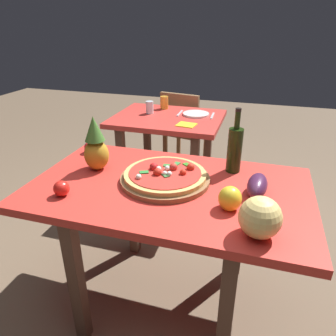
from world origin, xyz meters
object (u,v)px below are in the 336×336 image
at_px(drinking_glass_juice, 164,103).
at_px(knife_utensil, 212,116).
at_px(pineapple_left, 96,146).
at_px(dinner_plate, 196,114).
at_px(pizza, 165,174).
at_px(fork_utensil, 180,113).
at_px(background_table, 168,132).
at_px(tomato_by_bottle, 90,147).
at_px(pizza_board, 165,179).
at_px(drinking_glass_water, 150,107).
at_px(napkin_folded, 186,125).
at_px(display_table, 169,202).
at_px(bell_pepper, 230,199).
at_px(tomato_beside_pepper, 61,188).
at_px(eggplant, 257,186).
at_px(melon, 260,217).
at_px(dining_chair, 183,128).
at_px(wine_bottle, 235,149).

bearing_deg(drinking_glass_juice, knife_utensil, -14.66).
xyz_separation_m(pineapple_left, dinner_plate, (0.29, 1.18, -0.12)).
xyz_separation_m(pizza, fork_utensil, (-0.25, 1.22, -0.04)).
distance_m(background_table, tomato_by_bottle, 0.92).
bearing_deg(pizza, pizza_board, -122.94).
xyz_separation_m(drinking_glass_water, napkin_folded, (0.38, -0.23, -0.05)).
distance_m(display_table, pizza, 0.14).
relative_size(background_table, knife_utensil, 4.93).
height_order(bell_pepper, tomato_beside_pepper, bell_pepper).
xyz_separation_m(eggplant, knife_utensil, (-0.41, 1.22, -0.04)).
height_order(eggplant, fork_utensil, eggplant).
height_order(tomato_beside_pepper, dinner_plate, tomato_beside_pepper).
relative_size(background_table, pizza, 2.18).
distance_m(display_table, knife_utensil, 1.26).
bearing_deg(melon, pizza_board, 145.60).
bearing_deg(bell_pepper, pizza_board, 154.40).
distance_m(eggplant, knife_utensil, 1.28).
height_order(background_table, drinking_glass_juice, drinking_glass_juice).
distance_m(display_table, melon, 0.54).
bearing_deg(pizza_board, bell_pepper, -25.60).
xyz_separation_m(eggplant, dinner_plate, (-0.55, 1.22, -0.04)).
relative_size(pizza, bell_pepper, 3.73).
bearing_deg(pizza, dining_chair, 101.01).
bearing_deg(napkin_folded, dining_chair, 105.46).
bearing_deg(display_table, background_table, 107.00).
bearing_deg(pizza_board, drinking_glass_juice, 107.52).
height_order(eggplant, drinking_glass_water, drinking_glass_water).
bearing_deg(dinner_plate, knife_utensil, 0.00).
bearing_deg(tomato_beside_pepper, drinking_glass_water, 93.35).
xyz_separation_m(pizza, napkin_folded, (-0.12, 0.92, -0.04)).
relative_size(pizza, pineapple_left, 1.40).
relative_size(eggplant, dinner_plate, 0.91).
distance_m(pizza, tomato_beside_pepper, 0.49).
xyz_separation_m(tomato_beside_pepper, fork_utensil, (0.17, 1.49, -0.03)).
bearing_deg(tomato_beside_pepper, bell_pepper, 8.30).
bearing_deg(fork_utensil, pizza, -79.73).
xyz_separation_m(background_table, pizza_board, (0.32, -1.11, 0.14)).
bearing_deg(tomato_by_bottle, pizza, -22.47).
relative_size(display_table, drinking_glass_water, 12.98).
relative_size(wine_bottle, pineapple_left, 1.16).
bearing_deg(bell_pepper, tomato_by_bottle, 156.24).
xyz_separation_m(drinking_glass_juice, dinner_plate, (0.32, -0.12, -0.05)).
relative_size(dining_chair, drinking_glass_water, 8.17).
relative_size(melon, drinking_glass_juice, 1.45).
bearing_deg(melon, tomato_by_bottle, 151.66).
bearing_deg(melon, dinner_plate, 110.28).
bearing_deg(bell_pepper, drinking_glass_juice, 116.87).
xyz_separation_m(dining_chair, tomato_beside_pepper, (-0.08, -1.96, 0.32)).
height_order(background_table, fork_utensil, fork_utensil).
bearing_deg(dinner_plate, dining_chair, 115.35).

